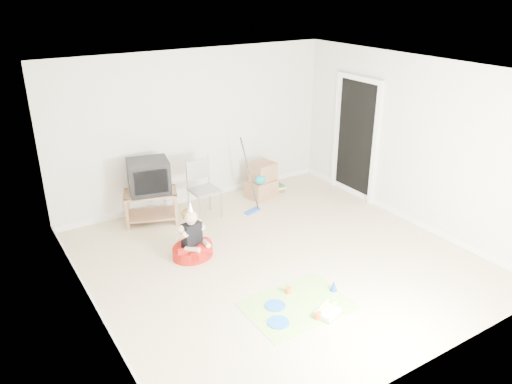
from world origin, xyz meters
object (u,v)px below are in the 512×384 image
folding_chair (204,190)px  cardboard_boxes (262,181)px  birthday_cake (328,313)px  seated_woman (192,245)px  crt_tv (149,176)px  tv_stand (151,204)px

folding_chair → cardboard_boxes: (1.23, 0.19, -0.18)m
cardboard_boxes → birthday_cake: (-1.23, -3.32, -0.26)m
birthday_cake → seated_woman: bearing=109.6°
crt_tv → cardboard_boxes: bearing=9.7°
seated_woman → birthday_cake: size_ratio=2.70×
tv_stand → birthday_cake: size_ratio=2.98×
crt_tv → seated_woman: (0.07, -1.36, -0.59)m
tv_stand → folding_chair: 0.88m
folding_chair → seated_woman: folding_chair is taller
crt_tv → cardboard_boxes: (2.04, -0.11, -0.48)m
crt_tv → birthday_cake: (0.80, -3.43, -0.74)m
crt_tv → folding_chair: size_ratio=0.64×
tv_stand → crt_tv: 0.48m
folding_chair → birthday_cake: 3.16m
crt_tv → folding_chair: 0.91m
tv_stand → cardboard_boxes: (2.04, -0.11, -0.00)m
tv_stand → crt_tv: crt_tv is taller
crt_tv → seated_woman: 1.49m
cardboard_boxes → birthday_cake: bearing=-110.4°
crt_tv → seated_woman: crt_tv is taller
crt_tv → seated_woman: size_ratio=0.73×
tv_stand → cardboard_boxes: bearing=-3.1°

